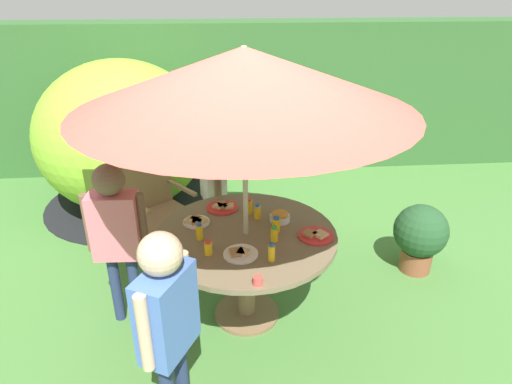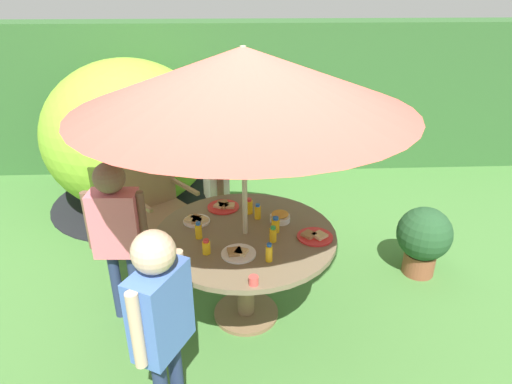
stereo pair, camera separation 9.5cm
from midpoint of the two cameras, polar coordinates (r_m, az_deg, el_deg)
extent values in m
cube|color=#477A38|center=(3.61, -1.97, -15.60)|extent=(10.00, 10.00, 0.02)
cube|color=#33602D|center=(6.11, -3.67, 12.26)|extent=(9.00, 0.70, 1.91)
cylinder|color=brown|center=(3.59, -1.98, -15.30)|extent=(0.50, 0.50, 0.03)
cylinder|color=brown|center=(3.38, -2.06, -10.99)|extent=(0.13, 0.13, 0.70)
cylinder|color=#75664C|center=(3.17, -2.17, -5.62)|extent=(1.30, 1.30, 0.04)
cylinder|color=#B7AD8C|center=(3.03, -2.26, -0.96)|extent=(0.04, 0.04, 2.02)
cone|color=#CC4C3F|center=(2.76, -2.56, 14.40)|extent=(2.15, 2.15, 0.38)
cylinder|color=#93704C|center=(3.99, -13.79, -8.04)|extent=(0.04, 0.04, 0.41)
cylinder|color=#93704C|center=(4.20, -8.25, -5.66)|extent=(0.04, 0.04, 0.41)
cylinder|color=#93704C|center=(4.31, -16.69, -5.72)|extent=(0.04, 0.04, 0.41)
cylinder|color=#93704C|center=(4.50, -11.40, -3.63)|extent=(0.04, 0.04, 0.41)
cube|color=#93704C|center=(4.13, -12.81, -3.10)|extent=(0.69, 0.68, 0.04)
cube|color=#93704C|center=(4.18, -14.69, 1.14)|extent=(0.42, 0.36, 0.50)
cube|color=#93704C|center=(3.94, -16.03, -1.45)|extent=(0.32, 0.37, 0.03)
cube|color=#93704C|center=(4.15, -10.34, 0.62)|extent=(0.32, 0.37, 0.03)
ellipsoid|color=#8CC633|center=(5.13, -17.29, 6.94)|extent=(1.99, 2.04, 1.64)
cylinder|color=black|center=(5.43, -16.18, -1.20)|extent=(2.08, 2.08, 0.01)
cube|color=#314511|center=(4.41, -18.06, -1.46)|extent=(0.52, 0.07, 0.74)
cylinder|color=brown|center=(4.25, 19.30, -8.24)|extent=(0.27, 0.27, 0.20)
sphere|color=#234C28|center=(4.09, 19.90, -4.74)|extent=(0.47, 0.47, 0.47)
cylinder|color=#3F3F47|center=(4.25, -6.18, -3.97)|extent=(0.08, 0.08, 0.55)
cylinder|color=#3F3F47|center=(4.14, -5.73, -4.84)|extent=(0.08, 0.08, 0.55)
cube|color=white|center=(3.97, -6.29, 1.97)|extent=(0.25, 0.35, 0.47)
cylinder|color=brown|center=(4.12, -6.89, 3.21)|extent=(0.06, 0.06, 0.42)
cylinder|color=brown|center=(3.80, -5.67, 1.26)|extent=(0.06, 0.06, 0.42)
sphere|color=brown|center=(3.84, -6.53, 6.57)|extent=(0.21, 0.21, 0.21)
cylinder|color=navy|center=(3.56, -18.37, -11.63)|extent=(0.08, 0.08, 0.58)
cylinder|color=navy|center=(3.52, -16.12, -11.71)|extent=(0.08, 0.08, 0.58)
cube|color=#EA727F|center=(3.26, -18.46, -4.16)|extent=(0.34, 0.20, 0.49)
cylinder|color=brown|center=(3.30, -21.64, -3.78)|extent=(0.06, 0.06, 0.44)
cylinder|color=brown|center=(3.20, -15.30, -3.79)|extent=(0.06, 0.06, 0.44)
sphere|color=brown|center=(3.10, -19.36, 1.51)|extent=(0.22, 0.22, 0.22)
cylinder|color=navy|center=(2.81, -10.61, -22.48)|extent=(0.08, 0.08, 0.59)
cube|color=#4C72C6|center=(2.40, -12.61, -14.94)|extent=(0.32, 0.39, 0.49)
cylinder|color=#D8B293|center=(2.27, -15.43, -17.19)|extent=(0.06, 0.06, 0.44)
cylinder|color=#D8B293|center=(2.50, -10.21, -12.00)|extent=(0.06, 0.06, 0.44)
sphere|color=#D8B293|center=(2.19, -13.50, -7.79)|extent=(0.22, 0.22, 0.22)
cylinder|color=white|center=(3.31, 2.28, -3.39)|extent=(0.15, 0.15, 0.05)
ellipsoid|color=gold|center=(3.29, 2.29, -2.82)|extent=(0.13, 0.13, 0.04)
cylinder|color=white|center=(2.93, -2.92, -8.00)|extent=(0.23, 0.23, 0.01)
cube|color=tan|center=(2.92, -2.58, -7.76)|extent=(0.10, 0.10, 0.02)
cube|color=#9E7547|center=(2.92, -3.43, -7.76)|extent=(0.10, 0.10, 0.02)
cylinder|color=white|center=(3.33, -8.52, -3.84)|extent=(0.20, 0.20, 0.01)
cube|color=tan|center=(3.31, -7.89, -3.67)|extent=(0.11, 0.11, 0.02)
cube|color=#9E7547|center=(3.34, -8.62, -3.38)|extent=(0.09, 0.09, 0.02)
cube|color=tan|center=(3.32, -9.10, -3.62)|extent=(0.12, 0.12, 0.02)
cube|color=#9E7547|center=(3.29, -8.47, -3.84)|extent=(0.07, 0.07, 0.02)
cylinder|color=red|center=(3.51, -5.15, -2.00)|extent=(0.25, 0.25, 0.01)
cube|color=tan|center=(3.49, -4.34, -1.83)|extent=(0.08, 0.08, 0.02)
cube|color=#9E7547|center=(3.53, -5.19, -1.50)|extent=(0.10, 0.10, 0.02)
cube|color=tan|center=(3.50, -5.64, -1.81)|extent=(0.10, 0.10, 0.02)
cube|color=#9E7547|center=(3.48, -5.07, -1.92)|extent=(0.09, 0.09, 0.02)
cylinder|color=red|center=(3.14, 6.87, -5.63)|extent=(0.25, 0.25, 0.01)
cube|color=tan|center=(3.13, 7.46, -5.43)|extent=(0.12, 0.12, 0.02)
cube|color=#9E7547|center=(3.13, 6.09, -5.36)|extent=(0.12, 0.12, 0.02)
cylinder|color=yellow|center=(3.33, -0.63, -2.64)|extent=(0.05, 0.05, 0.10)
cylinder|color=blue|center=(3.30, -0.64, -1.72)|extent=(0.03, 0.03, 0.02)
cylinder|color=yellow|center=(2.93, -7.11, -7.26)|extent=(0.05, 0.05, 0.09)
cylinder|color=red|center=(2.91, -7.17, -6.39)|extent=(0.04, 0.04, 0.02)
cylinder|color=yellow|center=(2.85, 1.07, -7.92)|extent=(0.05, 0.05, 0.11)
cylinder|color=blue|center=(2.81, 1.08, -6.82)|extent=(0.03, 0.03, 0.02)
cylinder|color=yellow|center=(3.16, 1.75, -4.31)|extent=(0.06, 0.06, 0.10)
cylinder|color=blue|center=(3.13, 1.77, -3.38)|extent=(0.04, 0.04, 0.02)
cylinder|color=yellow|center=(3.05, 1.48, -5.55)|extent=(0.05, 0.05, 0.10)
cylinder|color=green|center=(3.02, 1.49, -4.61)|extent=(0.04, 0.04, 0.02)
cylinder|color=yellow|center=(3.40, -1.80, -1.95)|extent=(0.06, 0.06, 0.11)
cylinder|color=red|center=(3.37, -1.81, -1.02)|extent=(0.04, 0.04, 0.02)
cylinder|color=yellow|center=(3.10, -8.19, -5.17)|extent=(0.05, 0.05, 0.11)
cylinder|color=blue|center=(3.07, -8.26, -4.17)|extent=(0.03, 0.03, 0.02)
cylinder|color=#E04C47|center=(2.66, -0.81, -11.37)|extent=(0.06, 0.06, 0.06)
camera|label=1|loc=(0.05, -90.85, -0.41)|focal=30.97mm
camera|label=2|loc=(0.05, 89.15, 0.41)|focal=30.97mm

